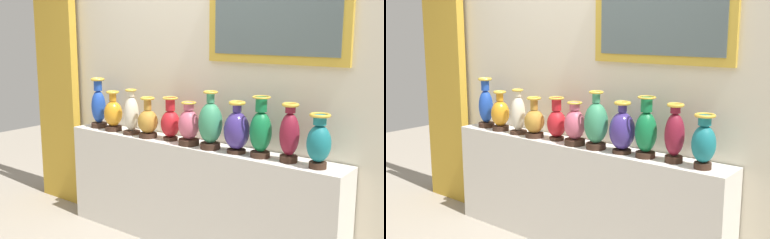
{
  "view_description": "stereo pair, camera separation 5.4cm",
  "coord_description": "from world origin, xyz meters",
  "views": [
    {
      "loc": [
        2.2,
        -2.85,
        1.71
      ],
      "look_at": [
        0.0,
        0.0,
        1.03
      ],
      "focal_mm": 45.25,
      "sensor_mm": 36.0,
      "label": 1
    },
    {
      "loc": [
        2.25,
        -2.81,
        1.71
      ],
      "look_at": [
        0.0,
        0.0,
        1.03
      ],
      "focal_mm": 45.25,
      "sensor_mm": 36.0,
      "label": 2
    }
  ],
  "objects": [
    {
      "name": "vase_emerald",
      "position": [
        0.61,
        -0.02,
        1.02
      ],
      "size": [
        0.15,
        0.15,
        0.42
      ],
      "color": "#382319",
      "rests_on": "display_shelf"
    },
    {
      "name": "vase_indigo",
      "position": [
        0.42,
        -0.03,
        1.01
      ],
      "size": [
        0.18,
        0.18,
        0.37
      ],
      "color": "#382319",
      "rests_on": "display_shelf"
    },
    {
      "name": "vase_teal",
      "position": [
        1.03,
        -0.04,
        1.01
      ],
      "size": [
        0.15,
        0.15,
        0.35
      ],
      "color": "#382319",
      "rests_on": "display_shelf"
    },
    {
      "name": "vase_sapphire",
      "position": [
        -1.03,
        -0.02,
        1.03
      ],
      "size": [
        0.14,
        0.14,
        0.44
      ],
      "color": "#382319",
      "rests_on": "display_shelf"
    },
    {
      "name": "vase_rose",
      "position": [
        0.01,
        -0.05,
        0.99
      ],
      "size": [
        0.16,
        0.16,
        0.33
      ],
      "color": "#382319",
      "rests_on": "display_shelf"
    },
    {
      "name": "vase_ivory",
      "position": [
        -0.61,
        -0.04,
        1.01
      ],
      "size": [
        0.14,
        0.14,
        0.38
      ],
      "color": "#382319",
      "rests_on": "display_shelf"
    },
    {
      "name": "vase_amber",
      "position": [
        -0.83,
        -0.04,
        0.99
      ],
      "size": [
        0.16,
        0.16,
        0.34
      ],
      "color": "#382319",
      "rests_on": "display_shelf"
    },
    {
      "name": "vase_jade",
      "position": [
        0.2,
        -0.05,
        1.03
      ],
      "size": [
        0.18,
        0.18,
        0.43
      ],
      "color": "#382319",
      "rests_on": "display_shelf"
    },
    {
      "name": "back_wall",
      "position": [
        0.01,
        0.21,
        1.36
      ],
      "size": [
        4.28,
        0.14,
        2.71
      ],
      "color": "beige",
      "rests_on": "ground_plane"
    },
    {
      "name": "display_shelf",
      "position": [
        0.0,
        0.0,
        0.42
      ],
      "size": [
        2.45,
        0.3,
        0.84
      ],
      "primitive_type": "cube",
      "color": "silver",
      "rests_on": "ground_plane"
    },
    {
      "name": "vase_ochre",
      "position": [
        -0.41,
        -0.05,
        0.97
      ],
      "size": [
        0.16,
        0.16,
        0.33
      ],
      "color": "#382319",
      "rests_on": "display_shelf"
    },
    {
      "name": "vase_crimson",
      "position": [
        -0.21,
        -0.01,
        0.99
      ],
      "size": [
        0.15,
        0.15,
        0.34
      ],
      "color": "#382319",
      "rests_on": "display_shelf"
    },
    {
      "name": "vase_burgundy",
      "position": [
        0.82,
        -0.02,
        1.03
      ],
      "size": [
        0.13,
        0.13,
        0.39
      ],
      "color": "#382319",
      "rests_on": "display_shelf"
    },
    {
      "name": "curtain_gold",
      "position": [
        -1.74,
        0.09,
        1.05
      ],
      "size": [
        0.54,
        0.08,
        2.09
      ],
      "primitive_type": "cube",
      "color": "gold",
      "rests_on": "ground_plane"
    }
  ]
}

